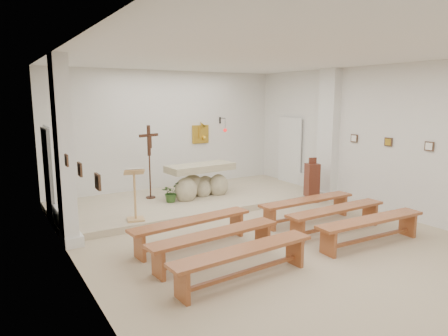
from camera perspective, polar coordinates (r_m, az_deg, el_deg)
ground at (r=7.84m, az=7.36°, el=-10.50°), size 7.00×10.00×0.00m
wall_left at (r=5.89m, az=-19.71°, el=-0.21°), size 0.02×10.00×3.50m
wall_right at (r=9.98m, az=23.43°, el=3.51°), size 0.02×10.00×3.50m
wall_back at (r=11.69m, az=-8.01°, el=5.06°), size 7.00×0.02×3.50m
ceiling at (r=7.39m, az=7.98°, el=15.77°), size 7.00×10.00×0.02m
sanctuary_platform at (r=10.64m, az=-4.56°, el=-4.52°), size 6.98×3.00×0.15m
pilaster_left at (r=7.86m, az=-21.91°, el=2.07°), size 0.26×0.55×3.50m
pilaster_right at (r=11.16m, az=14.65°, el=4.60°), size 0.26×0.55×3.50m
gold_wall_relief at (r=12.13m, az=-3.38°, el=4.84°), size 0.55×0.04×0.55m
sanctuary_lamp at (r=12.25m, az=0.07°, el=5.65°), size 0.11×0.36×0.44m
station_frame_left_front at (r=5.13m, az=-17.60°, el=-1.87°), size 0.03×0.20×0.20m
station_frame_left_mid at (r=6.09m, az=-19.90°, el=-0.19°), size 0.03×0.20×0.20m
station_frame_left_rear at (r=7.06m, az=-21.58°, el=1.04°), size 0.03×0.20×0.20m
station_frame_right_front at (r=9.54m, az=27.27°, el=2.78°), size 0.03×0.20×0.20m
station_frame_right_mid at (r=10.08m, az=22.42°, el=3.46°), size 0.03×0.20×0.20m
station_frame_right_rear at (r=10.70m, az=18.10°, el=4.06°), size 0.03×0.20×0.20m
radiator_left at (r=8.83m, az=-22.46°, el=-7.00°), size 0.10×0.85×0.52m
radiator_right at (r=11.91m, az=12.12°, el=-2.18°), size 0.10×0.85×0.52m
altar at (r=10.61m, az=-3.47°, el=-2.12°), size 1.88×0.88×0.94m
lectern at (r=8.66m, az=-12.61°, el=-3.68°), size 0.48×0.43×1.16m
crucifix_stand at (r=10.44m, az=-10.60°, el=1.63°), size 0.56×0.25×1.90m
potted_plant at (r=10.11m, az=-7.64°, el=-3.44°), size 0.60×0.59×0.50m
donation_pedestal at (r=10.82m, az=12.44°, el=-2.03°), size 0.40×0.40×1.19m
bench_left_front at (r=7.51m, az=-4.59°, el=-8.24°), size 2.48×0.63×0.52m
bench_right_front at (r=9.12m, az=11.81°, el=-5.12°), size 2.46×0.39×0.52m
bench_left_second at (r=6.80m, az=-1.26°, el=-10.18°), size 2.48×0.58×0.52m
bench_right_second at (r=8.55m, az=15.76°, el=-6.32°), size 2.46×0.41×0.52m
bench_left_third at (r=6.13m, az=2.87°, el=-12.52°), size 2.47×0.53×0.52m
bench_right_third at (r=8.02m, az=20.27°, el=-7.65°), size 2.47×0.50×0.52m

